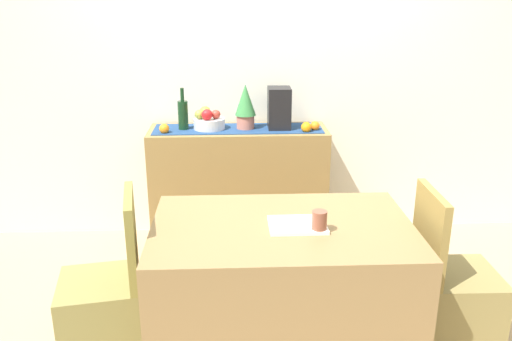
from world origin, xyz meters
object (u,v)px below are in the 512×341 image
chair_by_corner (452,303)px  open_book (297,225)px  sideboard_console (239,187)px  wine_bottle (183,114)px  coffee_maker (279,108)px  fruit_bowl (209,124)px  coffee_cup (319,222)px  potted_plant (245,106)px  dining_table (281,290)px  chair_near_window (105,312)px

chair_by_corner → open_book: bearing=-178.3°
sideboard_console → wine_bottle: size_ratio=4.27×
sideboard_console → wine_bottle: bearing=-180.0°
chair_by_corner → sideboard_console: bearing=129.8°
coffee_maker → fruit_bowl: bearing=180.0°
coffee_maker → sideboard_console: bearing=180.0°
wine_bottle → coffee_cup: size_ratio=2.76×
open_book → wine_bottle: bearing=115.6°
sideboard_console → coffee_cup: bearing=-75.6°
coffee_cup → chair_by_corner: 0.92m
sideboard_console → wine_bottle: 0.68m
coffee_cup → fruit_bowl: bearing=111.9°
fruit_bowl → chair_by_corner: size_ratio=0.25×
wine_bottle → open_book: (0.66, -1.36, -0.25)m
coffee_cup → chair_by_corner: (0.74, 0.09, -0.53)m
sideboard_console → potted_plant: bearing=0.0°
coffee_maker → coffee_cup: size_ratio=2.74×
sideboard_console → coffee_maker: size_ratio=4.30×
coffee_cup → chair_by_corner: chair_by_corner is taller
dining_table → coffee_cup: size_ratio=11.85×
sideboard_console → fruit_bowl: bearing=180.0°
sideboard_console → coffee_maker: coffee_maker is taller
wine_bottle → coffee_maker: bearing=0.0°
fruit_bowl → coffee_cup: 1.54m
potted_plant → open_book: size_ratio=1.15×
coffee_maker → coffee_cup: (0.07, -1.42, -0.25)m
potted_plant → coffee_maker: bearing=0.0°
wine_bottle → potted_plant: (0.44, 0.00, 0.06)m
dining_table → wine_bottle: bearing=113.9°
wine_bottle → chair_by_corner: size_ratio=0.34×
fruit_bowl → open_book: bearing=-70.6°
fruit_bowl → wine_bottle: wine_bottle is taller
wine_bottle → chair_near_window: (-0.32, -1.33, -0.74)m
coffee_cup → chair_near_window: chair_near_window is taller
potted_plant → chair_near_window: potted_plant is taller
dining_table → chair_by_corner: chair_by_corner is taller
wine_bottle → dining_table: wine_bottle is taller
wine_bottle → dining_table: 1.59m
open_book → chair_near_window: size_ratio=0.31×
wine_bottle → coffee_cup: (0.76, -1.42, -0.21)m
wine_bottle → open_book: wine_bottle is taller
wine_bottle → chair_by_corner: bearing=-41.6°
open_book → chair_near_window: (-0.98, 0.03, -0.48)m
dining_table → coffee_maker: bearing=85.9°
sideboard_console → chair_by_corner: bearing=-50.2°
sideboard_console → chair_near_window: 1.52m
coffee_maker → chair_near_window: size_ratio=0.33×
sideboard_console → dining_table: sideboard_console is taller
potted_plant → chair_near_window: size_ratio=0.36×
dining_table → chair_near_window: size_ratio=1.44×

